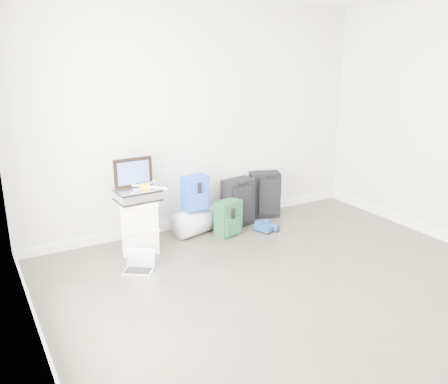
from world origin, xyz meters
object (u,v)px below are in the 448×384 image
briefcase (137,195)px  large_suitcase (238,203)px  boxes_stack (139,226)px  carry_on (265,195)px  laptop (139,266)px  duffel_bag (195,222)px

briefcase → large_suitcase: size_ratio=0.74×
boxes_stack → large_suitcase: (1.36, 0.13, 0.01)m
carry_on → laptop: size_ratio=1.67×
large_suitcase → carry_on: 0.49m
duffel_bag → carry_on: 1.10m
boxes_stack → carry_on: bearing=22.2°
duffel_bag → carry_on: carry_on is taller
boxes_stack → briefcase: briefcase is taller
large_suitcase → laptop: (-1.54, -0.59, -0.25)m
boxes_stack → briefcase: (-0.00, 0.00, 0.36)m
large_suitcase → duffel_bag: bearing=170.6°
briefcase → laptop: bearing=-113.4°
boxes_stack → duffel_bag: boxes_stack is taller
briefcase → duffel_bag: size_ratio=0.87×
briefcase → large_suitcase: 1.41m
briefcase → carry_on: 1.88m
boxes_stack → carry_on: 1.85m
duffel_bag → laptop: bearing=-160.8°
carry_on → duffel_bag: bearing=-154.1°
large_suitcase → carry_on: carry_on is taller
boxes_stack → large_suitcase: 1.36m
large_suitcase → laptop: size_ratio=1.65×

